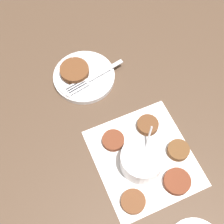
{
  "coord_description": "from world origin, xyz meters",
  "views": [
    {
      "loc": [
        -0.21,
        0.2,
        0.77
      ],
      "look_at": [
        0.15,
        0.03,
        0.02
      ],
      "focal_mm": 50.0,
      "sensor_mm": 36.0,
      "label": 1
    }
  ],
  "objects_px": {
    "serving_plate": "(84,76)",
    "fritter_on_plate": "(74,71)",
    "fork": "(88,80)",
    "sauce_bowl": "(142,161)"
  },
  "relations": [
    {
      "from": "fritter_on_plate",
      "to": "fork",
      "type": "xyz_separation_m",
      "value": [
        -0.04,
        -0.02,
        -0.01
      ]
    },
    {
      "from": "serving_plate",
      "to": "fritter_on_plate",
      "type": "height_order",
      "value": "fritter_on_plate"
    },
    {
      "from": "serving_plate",
      "to": "fork",
      "type": "xyz_separation_m",
      "value": [
        -0.03,
        -0.0,
        0.01
      ]
    },
    {
      "from": "sauce_bowl",
      "to": "fritter_on_plate",
      "type": "relative_size",
      "value": 1.38
    },
    {
      "from": "sauce_bowl",
      "to": "fritter_on_plate",
      "type": "xyz_separation_m",
      "value": [
        0.32,
        0.05,
        0.0
      ]
    },
    {
      "from": "fritter_on_plate",
      "to": "fork",
      "type": "distance_m",
      "value": 0.05
    },
    {
      "from": "fork",
      "to": "serving_plate",
      "type": "bearing_deg",
      "value": 4.63
    },
    {
      "from": "sauce_bowl",
      "to": "serving_plate",
      "type": "relative_size",
      "value": 0.65
    },
    {
      "from": "fritter_on_plate",
      "to": "serving_plate",
      "type": "bearing_deg",
      "value": -128.72
    },
    {
      "from": "serving_plate",
      "to": "fritter_on_plate",
      "type": "xyz_separation_m",
      "value": [
        0.02,
        0.02,
        0.02
      ]
    }
  ]
}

